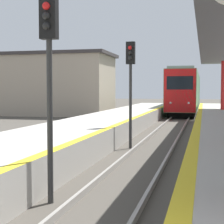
# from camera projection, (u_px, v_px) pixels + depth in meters

# --- Properties ---
(train) EXTENTS (2.62, 23.96, 4.39)m
(train) POSITION_uv_depth(u_px,v_px,m) (186.00, 92.00, 41.60)
(train) COLOR black
(train) RESTS_ON ground
(signal_near) EXTENTS (0.36, 0.31, 4.34)m
(signal_near) POSITION_uv_depth(u_px,v_px,m) (49.00, 59.00, 7.74)
(signal_near) COLOR #2D2D2D
(signal_near) RESTS_ON ground
(signal_mid) EXTENTS (0.36, 0.31, 4.34)m
(signal_mid) POSITION_uv_depth(u_px,v_px,m) (130.00, 74.00, 15.16)
(signal_mid) COLOR #2D2D2D
(signal_mid) RESTS_ON ground
(station_building) EXTENTS (13.29, 6.34, 5.88)m
(station_building) POSITION_uv_depth(u_px,v_px,m) (45.00, 84.00, 36.31)
(station_building) COLOR tan
(station_building) RESTS_ON ground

